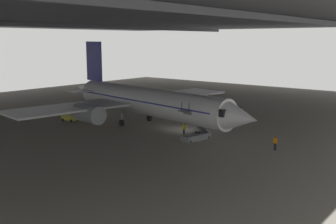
{
  "coord_description": "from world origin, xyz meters",
  "views": [
    {
      "loc": [
        -41.38,
        -31.31,
        11.73
      ],
      "look_at": [
        -1.37,
        0.8,
        2.55
      ],
      "focal_mm": 43.43,
      "sensor_mm": 36.0,
      "label": 1
    }
  ],
  "objects": [
    {
      "name": "ground_plane",
      "position": [
        0.0,
        0.0,
        0.0
      ],
      "size": [
        110.0,
        110.0,
        0.0
      ],
      "primitive_type": "plane",
      "color": "gray"
    },
    {
      "name": "hangar_structure",
      "position": [
        -0.1,
        13.77,
        15.15
      ],
      "size": [
        121.0,
        99.0,
        15.78
      ],
      "color": "#4C4F54",
      "rests_on": "ground_plane"
    },
    {
      "name": "airplane_main",
      "position": [
        -0.64,
        5.43,
        3.44
      ],
      "size": [
        35.51,
        36.43,
        11.42
      ],
      "color": "white",
      "rests_on": "ground_plane"
    },
    {
      "name": "boarding_stairs",
      "position": [
        -2.8,
        -4.46,
        0.73
      ],
      "size": [
        4.36,
        2.08,
        4.65
      ],
      "color": "slate",
      "rests_on": "ground_plane"
    },
    {
      "name": "crew_worker_near_nose",
      "position": [
        -1.28,
        -13.86,
        0.88
      ],
      "size": [
        0.31,
        0.53,
        1.56
      ],
      "color": "#232838",
      "rests_on": "ground_plane"
    },
    {
      "name": "crew_worker_by_stairs",
      "position": [
        -2.01,
        -2.24,
        0.92
      ],
      "size": [
        0.31,
        0.53,
        1.62
      ],
      "color": "#232838",
      "rests_on": "ground_plane"
    },
    {
      "name": "baggage_tug",
      "position": [
        -5.11,
        16.14,
        0.53
      ],
      "size": [
        1.57,
        2.35,
        0.9
      ],
      "color": "yellow",
      "rests_on": "ground_plane"
    }
  ]
}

